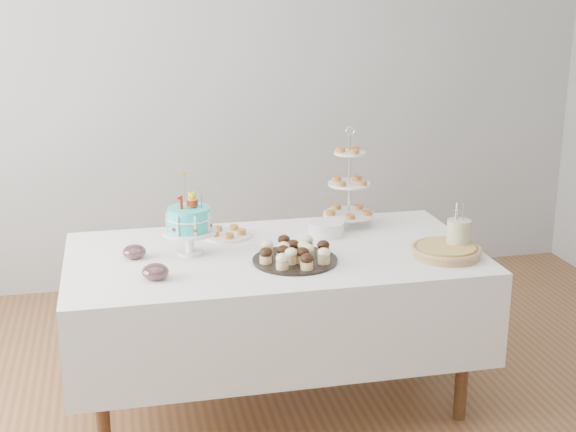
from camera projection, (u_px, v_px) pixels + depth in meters
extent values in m
plane|color=brown|center=(287.00, 430.00, 3.70)|extent=(5.00, 5.00, 0.00)
cube|color=#A9ACAE|center=(221.00, 83.00, 5.19)|extent=(5.00, 0.04, 2.70)
cube|color=#A9ACAE|center=(526.00, 357.00, 1.45)|extent=(5.00, 0.04, 2.70)
cube|color=white|center=(274.00, 296.00, 3.83)|extent=(1.92, 1.02, 0.45)
cylinder|color=brown|center=(101.00, 392.00, 3.37)|extent=(0.06, 0.06, 0.67)
cylinder|color=brown|center=(463.00, 354.00, 3.71)|extent=(0.06, 0.06, 0.67)
cylinder|color=brown|center=(101.00, 321.00, 4.06)|extent=(0.06, 0.06, 0.67)
cylinder|color=brown|center=(407.00, 295.00, 4.40)|extent=(0.06, 0.06, 0.67)
cylinder|color=#31D8D6|center=(189.00, 219.00, 3.69)|extent=(0.20, 0.20, 0.11)
torus|color=white|center=(189.00, 218.00, 3.68)|extent=(0.21, 0.21, 0.01)
cube|color=#AF2412|center=(181.00, 202.00, 3.64)|extent=(0.02, 0.02, 0.06)
cylinder|color=blue|center=(201.00, 201.00, 3.66)|extent=(0.01, 0.01, 0.06)
cylinder|color=silver|center=(185.00, 190.00, 3.67)|extent=(0.00, 0.00, 0.15)
cylinder|color=yellow|center=(184.00, 173.00, 3.65)|extent=(0.04, 0.04, 0.01)
cylinder|color=black|center=(295.00, 260.00, 3.64)|extent=(0.39, 0.39, 0.01)
ellipsoid|color=black|center=(279.00, 250.00, 3.60)|extent=(0.06, 0.06, 0.04)
ellipsoid|color=beige|center=(311.00, 247.00, 3.63)|extent=(0.06, 0.06, 0.04)
cylinder|color=tan|center=(446.00, 253.00, 3.70)|extent=(0.30, 0.30, 0.04)
cylinder|color=#AE8843|center=(446.00, 248.00, 3.69)|extent=(0.27, 0.27, 0.02)
torus|color=tan|center=(446.00, 249.00, 3.69)|extent=(0.33, 0.33, 0.02)
cylinder|color=silver|center=(349.00, 180.00, 4.11)|extent=(0.01, 0.01, 0.48)
cylinder|color=white|center=(349.00, 214.00, 4.16)|extent=(0.27, 0.27, 0.01)
cylinder|color=white|center=(349.00, 184.00, 4.12)|extent=(0.22, 0.22, 0.01)
cylinder|color=white|center=(350.00, 153.00, 4.07)|extent=(0.16, 0.16, 0.01)
torus|color=silver|center=(350.00, 131.00, 4.04)|extent=(0.05, 0.01, 0.05)
cylinder|color=white|center=(326.00, 228.00, 4.00)|extent=(0.18, 0.18, 0.07)
cylinder|color=white|center=(228.00, 235.00, 3.99)|extent=(0.24, 0.24, 0.01)
ellipsoid|color=silver|center=(155.00, 272.00, 3.42)|extent=(0.12, 0.12, 0.07)
cylinder|color=#52070B|center=(155.00, 273.00, 3.42)|extent=(0.08, 0.08, 0.03)
ellipsoid|color=silver|center=(134.00, 252.00, 3.67)|extent=(0.11, 0.11, 0.06)
cylinder|color=#52070B|center=(134.00, 253.00, 3.67)|extent=(0.07, 0.07, 0.03)
cylinder|color=beige|center=(458.00, 237.00, 3.73)|extent=(0.11, 0.11, 0.16)
cylinder|color=beige|center=(469.00, 233.00, 3.74)|extent=(0.01, 0.01, 0.08)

